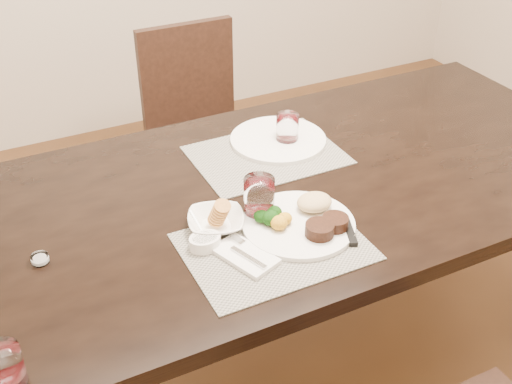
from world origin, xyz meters
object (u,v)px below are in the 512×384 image
chair_far (198,121)px  far_plate (278,139)px  wine_glass_near (259,199)px  steak_knife (343,226)px  cracker_bowl (216,221)px  dinner_plate (304,220)px

chair_far → far_plate: size_ratio=2.87×
chair_far → far_plate: 0.75m
chair_far → wine_glass_near: chair_far is taller
chair_far → steak_knife: chair_far is taller
steak_knife → far_plate: same height
cracker_bowl → wine_glass_near: 0.13m
cracker_bowl → far_plate: size_ratio=0.61×
steak_knife → far_plate: 0.50m
cracker_bowl → far_plate: 0.50m
dinner_plate → far_plate: bearing=72.1°
dinner_plate → steak_knife: size_ratio=1.18×
chair_far → dinner_plate: chair_far is taller
chair_far → far_plate: bearing=-89.5°
chair_far → cracker_bowl: size_ratio=4.67×
dinner_plate → wine_glass_near: size_ratio=2.63×
cracker_bowl → far_plate: bearing=42.7°
far_plate → cracker_bowl: bearing=-137.3°
cracker_bowl → wine_glass_near: size_ratio=1.66×
chair_far → steak_knife: (-0.06, -1.20, 0.26)m
dinner_plate → far_plate: size_ratio=0.97×
dinner_plate → cracker_bowl: cracker_bowl is taller
chair_far → dinner_plate: (-0.15, -1.15, 0.27)m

